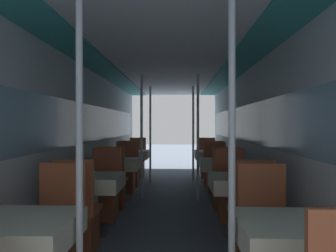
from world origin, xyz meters
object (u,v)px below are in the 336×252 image
chair_left_far_3 (137,165)px  dining_table_right_2 (220,166)px  chair_right_far_1 (231,199)px  support_pole_right_2 (198,137)px  chair_left_near_2 (113,189)px  chair_left_far_1 (104,198)px  support_pole_left_2 (142,137)px  support_pole_left_3 (150,134)px  chair_right_far_0 (267,249)px  support_pole_right_3 (193,134)px  chair_right_near_3 (213,173)px  chair_left_far_0 (56,246)px  chair_left_far_2 (125,177)px  chair_right_far_3 (208,166)px  dining_table_left_1 (93,185)px  dining_table_right_0 (292,239)px  dining_table_right_1 (239,186)px  dining_table_right_3 (210,156)px  dining_table_left_2 (120,166)px  chair_right_far_2 (216,177)px  chair_right_near_2 (225,190)px  chair_right_near_1 (250,226)px  dining_table_left_0 (22,236)px  support_pole_right_0 (232,160)px  chair_left_near_3 (130,172)px  chair_left_near_1 (78,224)px  dining_table_left_3 (134,156)px  support_pole_left_0 (79,159)px

chair_left_far_3 → dining_table_right_2: size_ratio=1.38×
chair_right_far_1 → support_pole_right_2: size_ratio=0.45×
chair_left_near_2 → chair_left_far_1: bearing=-90.0°
support_pole_left_2 → support_pole_left_3: bearing=90.0°
chair_right_far_0 → support_pole_right_3: 4.96m
chair_left_far_3 → chair_right_near_3: size_ratio=1.00×
chair_left_far_0 → chair_left_far_2: 3.66m
chair_right_far_3 → support_pole_right_3: (-0.39, -0.61, 0.81)m
dining_table_right_2 → dining_table_left_1: bearing=-134.2°
chair_left_far_2 → dining_table_right_0: chair_left_far_2 is taller
dining_table_right_1 → dining_table_right_3: bearing=90.0°
dining_table_left_2 → chair_right_far_2: (1.78, 0.61, -0.29)m
chair_left_far_0 → chair_right_near_2: 3.02m
dining_table_right_0 → chair_right_near_1: chair_right_near_1 is taller
dining_table_left_0 → support_pole_right_0: 1.48m
dining_table_right_1 → support_pole_right_3: 3.71m
chair_left_near_3 → dining_table_left_0: bearing=-90.0°
chair_right_far_0 → support_pole_right_3: (-0.39, 4.88, 0.81)m
chair_left_near_2 → chair_right_far_1: same height
chair_left_near_3 → chair_right_near_1: (1.78, -3.66, 0.00)m
chair_right_far_0 → chair_right_far_1: bearing=-90.0°
chair_left_far_0 → chair_right_near_3: (1.78, 4.27, 0.00)m
support_pole_right_2 → dining_table_right_0: bearing=-83.9°
chair_left_far_0 → chair_right_near_1: same height
chair_right_near_1 → chair_left_near_1: bearing=180.0°
dining_table_left_0 → support_pole_left_2: support_pole_left_2 is taller
support_pole_left_2 → support_pole_right_0: (1.00, -3.66, 0.00)m
dining_table_left_3 → chair_left_far_3: bearing=90.0°
dining_table_right_0 → chair_right_near_3: bearing=90.0°
chair_left_near_3 → chair_right_near_1: same height
chair_left_near_3 → dining_table_right_1: chair_left_near_3 is taller
dining_table_left_2 → chair_right_far_0: 3.54m
support_pole_left_2 → chair_left_near_1: bearing=-99.1°
chair_left_near_3 → chair_right_far_2: bearing=-19.0°
chair_left_near_1 → chair_right_far_1: (1.78, 1.22, 0.00)m
chair_right_near_2 → chair_right_near_3: 1.83m
support_pole_left_0 → chair_right_near_3: (1.39, 4.88, -0.81)m
chair_left_far_2 → support_pole_left_3: 1.52m
chair_right_far_2 → chair_left_near_3: bearing=-19.0°
chair_right_far_0 → dining_table_right_1: bearing=-90.0°
chair_right_far_0 → chair_right_far_2: 3.66m
support_pole_right_3 → dining_table_right_1: bearing=-83.9°
chair_right_far_3 → chair_right_near_2: bearing=90.0°
dining_table_left_2 → support_pole_right_0: support_pole_right_0 is taller
dining_table_left_1 → chair_right_far_1: (1.78, 0.61, -0.29)m
dining_table_left_3 → chair_right_near_3: size_ratio=0.72×
chair_left_far_0 → dining_table_left_2: 3.06m
dining_table_right_3 → support_pole_left_2: bearing=-127.2°
dining_table_left_0 → chair_left_near_1: 1.26m
chair_left_far_1 → dining_table_right_2: bearing=-145.5°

